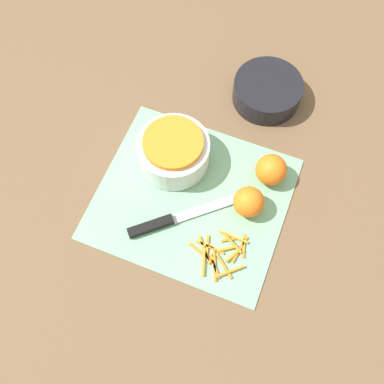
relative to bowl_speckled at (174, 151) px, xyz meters
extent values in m
plane|color=brown|center=(0.07, -0.07, -0.05)|extent=(4.00, 4.00, 0.00)
cube|color=#75AD84|center=(0.07, -0.07, -0.04)|extent=(0.42, 0.37, 0.01)
cylinder|color=silver|center=(0.00, 0.00, -0.01)|extent=(0.16, 0.16, 0.07)
cylinder|color=orange|center=(0.00, 0.00, 0.03)|extent=(0.13, 0.13, 0.02)
cylinder|color=black|center=(0.15, 0.25, -0.02)|extent=(0.17, 0.17, 0.06)
cube|color=black|center=(0.02, -0.17, -0.03)|extent=(0.09, 0.08, 0.02)
cube|color=#B2B2B7|center=(0.11, -0.09, -0.04)|extent=(0.13, 0.12, 0.00)
sphere|color=orange|center=(0.22, 0.04, -0.01)|extent=(0.07, 0.07, 0.07)
sphere|color=orange|center=(0.20, -0.05, -0.01)|extent=(0.07, 0.07, 0.07)
cube|color=orange|center=(0.15, -0.17, -0.04)|extent=(0.02, 0.05, 0.00)
cube|color=orange|center=(0.19, -0.13, -0.04)|extent=(0.07, 0.01, 0.00)
cube|color=orange|center=(0.21, -0.20, -0.04)|extent=(0.05, 0.05, 0.00)
cube|color=orange|center=(0.19, -0.16, -0.04)|extent=(0.04, 0.03, 0.00)
cube|color=orange|center=(0.22, -0.14, -0.04)|extent=(0.02, 0.05, 0.00)
cube|color=orange|center=(0.17, -0.17, -0.04)|extent=(0.04, 0.01, 0.00)
cube|color=orange|center=(0.20, -0.17, -0.04)|extent=(0.02, 0.04, 0.00)
cube|color=orange|center=(0.19, -0.20, -0.04)|extent=(0.05, 0.04, 0.00)
cube|color=orange|center=(0.19, -0.14, -0.03)|extent=(0.05, 0.03, 0.00)
cube|color=orange|center=(0.19, -0.14, -0.04)|extent=(0.03, 0.02, 0.00)
cube|color=orange|center=(0.15, -0.21, -0.04)|extent=(0.02, 0.05, 0.00)
cube|color=orange|center=(0.14, -0.18, -0.04)|extent=(0.05, 0.05, 0.00)
cube|color=orange|center=(0.14, -0.17, -0.04)|extent=(0.04, 0.01, 0.00)
cube|color=orange|center=(0.14, -0.19, -0.04)|extent=(0.07, 0.03, 0.00)
cube|color=orange|center=(0.18, -0.20, -0.04)|extent=(0.04, 0.05, 0.00)
cube|color=orange|center=(0.21, -0.15, -0.04)|extent=(0.02, 0.07, 0.00)
cube|color=orange|center=(0.18, -0.20, -0.04)|extent=(0.03, 0.06, 0.00)
camera|label=1|loc=(0.22, -0.45, 0.88)|focal=42.00mm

